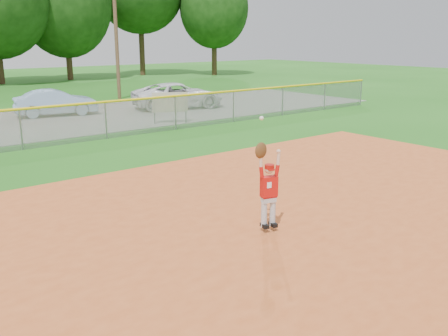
{
  "coord_description": "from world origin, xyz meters",
  "views": [
    {
      "loc": [
        -5.31,
        -8.56,
        4.01
      ],
      "look_at": [
        1.56,
        0.1,
        1.1
      ],
      "focal_mm": 40.0,
      "sensor_mm": 36.0,
      "label": 1
    }
  ],
  "objects_px": {
    "car_blue": "(56,103)",
    "car_white_b": "(178,95)",
    "ballplayer": "(268,185)",
    "sponsor_sign": "(170,103)"
  },
  "relations": [
    {
      "from": "car_blue",
      "to": "ballplayer",
      "type": "xyz_separation_m",
      "value": [
        -2.42,
        -18.59,
        0.33
      ]
    },
    {
      "from": "car_white_b",
      "to": "car_blue",
      "type": "bearing_deg",
      "value": 91.13
    },
    {
      "from": "car_blue",
      "to": "sponsor_sign",
      "type": "height_order",
      "value": "sponsor_sign"
    },
    {
      "from": "car_blue",
      "to": "car_white_b",
      "type": "height_order",
      "value": "car_white_b"
    },
    {
      "from": "car_white_b",
      "to": "sponsor_sign",
      "type": "bearing_deg",
      "value": 157.05
    },
    {
      "from": "car_blue",
      "to": "car_white_b",
      "type": "distance_m",
      "value": 6.75
    },
    {
      "from": "sponsor_sign",
      "to": "ballplayer",
      "type": "height_order",
      "value": "ballplayer"
    },
    {
      "from": "car_blue",
      "to": "ballplayer",
      "type": "relative_size",
      "value": 1.74
    },
    {
      "from": "car_blue",
      "to": "sponsor_sign",
      "type": "distance_m",
      "value": 6.65
    },
    {
      "from": "car_white_b",
      "to": "sponsor_sign",
      "type": "height_order",
      "value": "sponsor_sign"
    }
  ]
}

